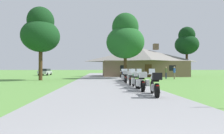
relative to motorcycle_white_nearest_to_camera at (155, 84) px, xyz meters
name	(u,v)px	position (x,y,z in m)	size (l,w,h in m)	color
ground_plane	(104,81)	(-2.09, 12.49, -0.62)	(500.00, 500.00, 0.00)	#56893D
asphalt_driveway	(104,82)	(-2.09, 10.49, -0.59)	(6.40, 80.00, 0.06)	gray
motorcycle_white_nearest_to_camera	(155,84)	(0.00, 0.00, 0.00)	(0.75, 2.08, 1.30)	black
motorcycle_green_second_in_row	(142,81)	(-0.16, 2.06, -0.01)	(0.81, 2.08, 1.30)	black
motorcycle_green_third_in_row	(136,80)	(-0.14, 3.88, -0.01)	(0.73, 2.08, 1.30)	black
motorcycle_red_fourth_in_row	(130,78)	(-0.12, 6.23, 0.00)	(0.83, 2.07, 1.30)	black
motorcycle_orange_fifth_in_row	(126,77)	(-0.17, 8.28, -0.01)	(0.90, 2.08, 1.30)	black
motorcycle_blue_sixth_in_row	(124,76)	(-0.03, 10.39, -0.01)	(0.73, 2.08, 1.30)	black
motorcycle_green_farthest_in_row	(123,75)	(0.10, 12.45, -0.01)	(0.82, 2.08, 1.30)	black
stone_lodge	(142,62)	(5.44, 25.60, 2.04)	(15.35, 9.11, 6.06)	brown
bystander_olive_shirt_near_lodge	(166,72)	(6.66, 16.55, 0.31)	(0.28, 0.54, 1.67)	navy
bystander_blue_shirt_beside_signpost	(174,72)	(7.24, 15.09, 0.31)	(0.37, 0.49, 1.67)	#75664C
tree_right_of_lodge	(187,42)	(14.30, 26.14, 5.92)	(4.44, 4.44, 9.48)	#422D19
tree_left_near	(41,32)	(-9.57, 14.04, 5.17)	(4.48, 4.48, 8.75)	#422D19
tree_by_lodge_front	(125,38)	(1.09, 17.44, 5.12)	(5.37, 5.37, 9.26)	#422D19
parked_silver_suv_far_left	(45,72)	(-14.05, 31.97, 0.16)	(1.93, 4.61, 1.40)	#ADAFB7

